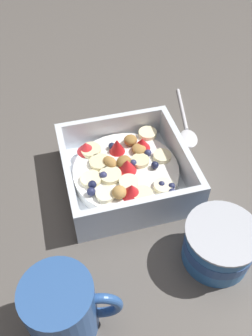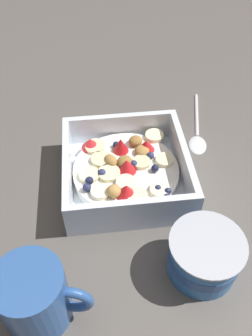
{
  "view_description": "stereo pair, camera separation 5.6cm",
  "coord_description": "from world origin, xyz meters",
  "px_view_note": "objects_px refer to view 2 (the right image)",
  "views": [
    {
      "loc": [
        0.08,
        0.35,
        0.44
      ],
      "look_at": [
        -0.02,
        -0.01,
        0.03
      ],
      "focal_mm": 38.03,
      "sensor_mm": 36.0,
      "label": 1
    },
    {
      "loc": [
        0.03,
        0.36,
        0.44
      ],
      "look_at": [
        -0.02,
        -0.01,
        0.03
      ],
      "focal_mm": 38.03,
      "sensor_mm": 36.0,
      "label": 2
    }
  ],
  "objects_px": {
    "fruit_bowl": "(126,171)",
    "spoon": "(197,134)",
    "yogurt_cup": "(204,256)",
    "coffee_mug": "(36,297)"
  },
  "relations": [
    {
      "from": "yogurt_cup",
      "to": "coffee_mug",
      "type": "distance_m",
      "value": 0.21
    },
    {
      "from": "spoon",
      "to": "yogurt_cup",
      "type": "height_order",
      "value": "yogurt_cup"
    },
    {
      "from": "yogurt_cup",
      "to": "coffee_mug",
      "type": "relative_size",
      "value": 0.88
    },
    {
      "from": "fruit_bowl",
      "to": "spoon",
      "type": "relative_size",
      "value": 1.1
    },
    {
      "from": "yogurt_cup",
      "to": "coffee_mug",
      "type": "bearing_deg",
      "value": 9.55
    },
    {
      "from": "fruit_bowl",
      "to": "yogurt_cup",
      "type": "height_order",
      "value": "yogurt_cup"
    },
    {
      "from": "yogurt_cup",
      "to": "coffee_mug",
      "type": "height_order",
      "value": "coffee_mug"
    },
    {
      "from": "fruit_bowl",
      "to": "coffee_mug",
      "type": "distance_m",
      "value": 0.24
    },
    {
      "from": "fruit_bowl",
      "to": "yogurt_cup",
      "type": "distance_m",
      "value": 0.18
    },
    {
      "from": "fruit_bowl",
      "to": "spoon",
      "type": "bearing_deg",
      "value": -147.05
    }
  ]
}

